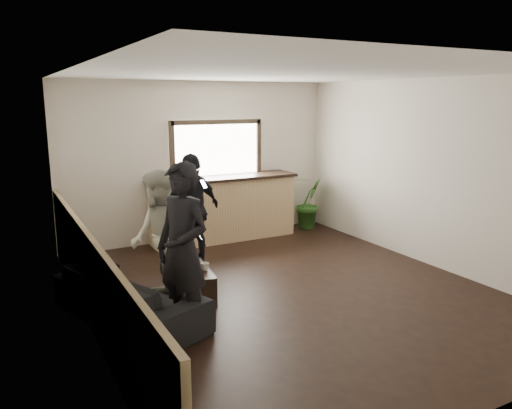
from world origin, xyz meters
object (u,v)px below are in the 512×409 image
coffee_table (190,284)px  person_d (194,210)px  person_b (159,238)px  person_c (172,230)px  sofa (129,296)px  cup_a (176,263)px  cup_b (205,267)px  person_a (183,250)px  potted_plant (309,203)px  bar_counter (223,204)px

coffee_table → person_d: size_ratio=0.50×
person_b → person_c: bearing=152.9°
sofa → cup_a: size_ratio=16.13×
cup_b → person_a: size_ratio=0.06×
cup_b → person_b: (-0.53, 0.13, 0.40)m
potted_plant → person_d: 3.01m
bar_counter → potted_plant: bar_counter is taller
coffee_table → cup_b: bearing=-38.1°
sofa → person_d: (1.38, 1.52, 0.56)m
cup_a → person_b: person_b is taller
bar_counter → cup_b: bearing=-119.1°
bar_counter → person_a: bearing=-120.9°
cup_a → person_a: (-0.27, -1.03, 0.50)m
cup_b → person_c: person_c is taller
cup_b → person_b: size_ratio=0.06×
cup_b → potted_plant: size_ratio=0.11×
bar_counter → potted_plant: 1.83m
coffee_table → cup_b: size_ratio=8.11×
person_a → sofa: bearing=-167.0°
sofa → cup_b: (0.99, 0.16, 0.14)m
person_c → person_d: 0.82m
sofa → coffee_table: 0.89m
person_c → person_a: bearing=-25.4°
person_c → person_d: person_d is taller
person_a → person_c: (0.38, 1.49, -0.18)m
bar_counter → cup_a: bar_counter is taller
coffee_table → cup_b: (0.16, -0.12, 0.24)m
cup_b → coffee_table: bearing=141.9°
cup_a → person_a: bearing=-104.8°
bar_counter → person_b: bar_counter is taller
sofa → coffee_table: bearing=-92.1°
person_a → person_d: person_a is taller
potted_plant → cup_a: bearing=-148.6°
sofa → person_b: 0.77m
person_a → person_b: (0.01, 0.87, -0.09)m
bar_counter → person_d: size_ratio=1.58×
sofa → cup_b: bearing=-101.5°
sofa → cup_a: sofa is taller
sofa → coffee_table: size_ratio=2.34×
cup_a → cup_b: (0.27, -0.29, 0.00)m
cup_b → person_a: (-0.54, -0.74, 0.50)m
cup_b → person_d: bearing=74.2°
bar_counter → person_d: (-0.98, -1.09, 0.21)m
cup_a → person_d: 1.32m
cup_b → person_c: 0.83m
bar_counter → sofa: (-2.35, -2.60, -0.35)m
coffee_table → person_a: 1.20m
cup_b → person_a: 1.05m
cup_b → person_d: (0.38, 1.36, 0.42)m
person_a → bar_counter: bearing=124.4°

